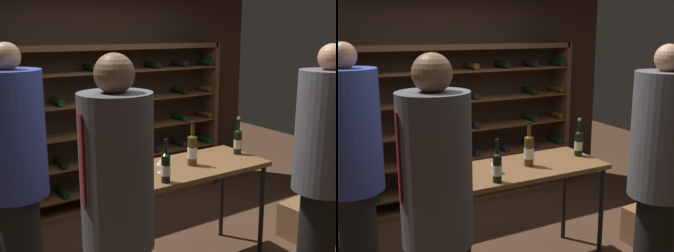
# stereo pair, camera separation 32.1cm
# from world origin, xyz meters

# --- Properties ---
(back_wall) EXTENTS (4.74, 0.10, 2.80)m
(back_wall) POSITION_xyz_m (0.00, 1.84, 1.40)
(back_wall) COLOR #332319
(back_wall) RESTS_ON ground
(wine_rack) EXTENTS (3.10, 0.32, 1.95)m
(wine_rack) POSITION_xyz_m (0.17, 1.63, 0.97)
(wine_rack) COLOR brown
(wine_rack) RESTS_ON ground
(tasting_table) EXTENTS (1.39, 0.66, 0.96)m
(tasting_table) POSITION_xyz_m (0.12, -0.01, 0.86)
(tasting_table) COLOR brown
(tasting_table) RESTS_ON ground
(person_bystander_red_print) EXTENTS (0.44, 0.43, 1.98)m
(person_bystander_red_print) POSITION_xyz_m (-0.90, -0.74, 1.10)
(person_bystander_red_print) COLOR black
(person_bystander_red_print) RESTS_ON ground
(person_bystander_dark_jacket) EXTENTS (0.48, 0.48, 2.02)m
(person_bystander_dark_jacket) POSITION_xyz_m (-1.23, 0.32, 1.12)
(person_bystander_dark_jacket) COLOR black
(person_bystander_dark_jacket) RESTS_ON ground
(person_host_in_suit) EXTENTS (0.46, 0.46, 2.01)m
(person_host_in_suit) POSITION_xyz_m (0.81, -0.86, 1.11)
(person_host_in_suit) COLOR black
(person_host_in_suit) RESTS_ON ground
(wine_crate) EXTENTS (0.50, 0.37, 0.36)m
(wine_crate) POSITION_xyz_m (1.50, -0.21, 0.18)
(wine_crate) COLOR brown
(wine_crate) RESTS_ON ground
(wine_bottle_amber_reserve) EXTENTS (0.08, 0.08, 0.35)m
(wine_bottle_amber_reserve) POSITION_xyz_m (0.72, 0.01, 1.09)
(wine_bottle_amber_reserve) COLOR black
(wine_bottle_amber_reserve) RESTS_ON tasting_table
(wine_bottle_green_slim) EXTENTS (0.07, 0.07, 0.34)m
(wine_bottle_green_slim) POSITION_xyz_m (-0.26, -0.26, 1.08)
(wine_bottle_green_slim) COLOR black
(wine_bottle_green_slim) RESTS_ON tasting_table
(wine_bottle_gold_foil) EXTENTS (0.09, 0.09, 0.39)m
(wine_bottle_gold_foil) POSITION_xyz_m (0.16, -0.03, 1.10)
(wine_bottle_gold_foil) COLOR #4C3314
(wine_bottle_gold_foil) RESTS_ON tasting_table
(wine_glass_stemmed_right) EXTENTS (0.08, 0.08, 0.13)m
(wine_glass_stemmed_right) POSITION_xyz_m (-0.17, -0.06, 1.06)
(wine_glass_stemmed_right) COLOR silver
(wine_glass_stemmed_right) RESTS_ON tasting_table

